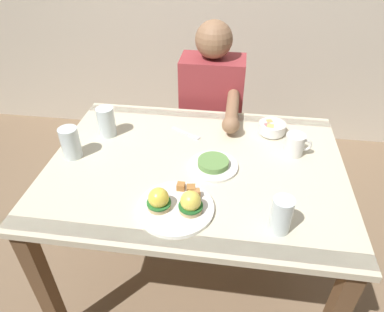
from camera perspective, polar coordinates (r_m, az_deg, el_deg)
The scene contains 11 objects.
ground_plane at distance 1.97m, azimuth 0.43°, elevation -18.63°, with size 6.00×6.00×0.00m, color #7F664C.
dining_table at distance 1.49m, azimuth 0.53°, elevation -4.57°, with size 1.20×0.90×0.74m.
eggs_benedict_plate at distance 1.21m, azimuth -2.70°, elevation -7.86°, with size 0.27×0.27×0.09m.
fruit_bowl at distance 1.63m, azimuth 12.92°, elevation 4.48°, with size 0.12×0.12×0.06m.
coffee_mug at distance 1.51m, azimuth 16.49°, elevation 1.88°, with size 0.11×0.08×0.09m.
fork at distance 1.60m, azimuth -0.71°, elevation 3.66°, with size 0.14×0.10×0.00m.
water_glass_near at distance 1.16m, azimuth 14.31°, elevation -9.65°, with size 0.07×0.07×0.13m.
water_glass_far at distance 1.52m, azimuth -19.17°, elevation 1.78°, with size 0.08×0.08×0.13m.
water_glass_extra at distance 1.62m, azimuth -13.76°, elevation 5.16°, with size 0.08×0.08×0.14m.
side_plate at distance 1.40m, azimuth 3.47°, elevation -1.42°, with size 0.20×0.20×0.04m.
diner_person at distance 1.97m, azimuth 3.20°, elevation 7.23°, with size 0.34×0.54×1.14m.
Camera 1 is at (0.14, -1.11, 1.61)m, focal length 32.64 mm.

